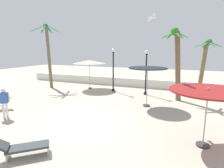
% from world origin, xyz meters
% --- Properties ---
extents(ground_plane, '(56.00, 56.00, 0.00)m').
position_xyz_m(ground_plane, '(0.00, 0.00, 0.00)').
color(ground_plane, '#B2A893').
extents(boundary_wall, '(25.20, 0.30, 0.85)m').
position_xyz_m(boundary_wall, '(0.00, 9.41, 0.43)').
color(boundary_wall, silver).
rests_on(boundary_wall, ground_plane).
extents(patio_umbrella_0, '(3.07, 3.07, 2.81)m').
position_xyz_m(patio_umbrella_0, '(-3.85, 7.14, 2.58)').
color(patio_umbrella_0, '#333338').
rests_on(patio_umbrella_0, ground_plane).
extents(patio_umbrella_1, '(2.81, 2.81, 2.35)m').
position_xyz_m(patio_umbrella_1, '(5.41, -0.64, 2.13)').
color(patio_umbrella_1, '#333338').
rests_on(patio_umbrella_1, ground_plane).
extents(patio_umbrella_2, '(2.49, 2.49, 2.69)m').
position_xyz_m(patio_umbrella_2, '(2.35, 3.63, 2.43)').
color(patio_umbrella_2, '#333338').
rests_on(patio_umbrella_2, ground_plane).
extents(palm_tree_0, '(1.92, 1.72, 5.29)m').
position_xyz_m(palm_tree_0, '(3.99, 5.91, 3.20)').
color(palm_tree_0, brown).
rests_on(palm_tree_0, ground_plane).
extents(palm_tree_1, '(2.67, 2.77, 6.14)m').
position_xyz_m(palm_tree_1, '(-7.77, 6.11, 3.82)').
color(palm_tree_1, brown).
rests_on(palm_tree_1, ground_plane).
extents(palm_tree_2, '(2.06, 2.00, 4.54)m').
position_xyz_m(palm_tree_2, '(5.95, 7.72, 2.81)').
color(palm_tree_2, brown).
rests_on(palm_tree_2, ground_plane).
extents(lamp_post_0, '(0.31, 0.31, 3.68)m').
position_xyz_m(lamp_post_0, '(1.65, 6.73, 2.04)').
color(lamp_post_0, black).
rests_on(lamp_post_0, ground_plane).
extents(lamp_post_1, '(0.30, 0.30, 3.80)m').
position_xyz_m(lamp_post_1, '(-1.30, 6.85, 2.05)').
color(lamp_post_1, black).
rests_on(lamp_post_1, ground_plane).
extents(lounge_chair_1, '(1.78, 1.64, 0.83)m').
position_xyz_m(lounge_chair_1, '(-0.58, -3.84, 0.40)').
color(lounge_chair_1, '#B7B7BC').
rests_on(lounge_chair_1, ground_plane).
extents(guest_1, '(0.45, 0.42, 1.68)m').
position_xyz_m(guest_1, '(-4.49, -1.37, 1.02)').
color(guest_1, silver).
rests_on(guest_1, ground_plane).
extents(seagull_1, '(0.68, 1.32, 0.19)m').
position_xyz_m(seagull_1, '(2.93, 1.18, 5.25)').
color(seagull_1, white).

